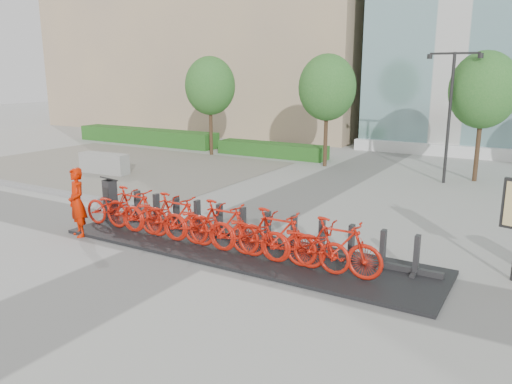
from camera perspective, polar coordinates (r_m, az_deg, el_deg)
The scene contains 24 objects.
ground at distance 12.71m, azimuth -7.39°, elevation -6.09°, with size 120.00×120.00×0.00m, color #9A9B93.
gravel_patch at distance 24.32m, azimuth -15.88°, elevation 2.91°, with size 14.00×14.00×0.00m, color gray.
curb at distance 21.20m, azimuth -25.87°, elevation 0.77°, with size 14.00×0.25×0.15m, color gray.
hedge_a at distance 31.60m, azimuth -12.43°, elevation 6.24°, with size 10.00×1.40×0.90m, color #175115.
hedge_b at distance 26.09m, azimuth 1.81°, elevation 4.86°, with size 6.00×1.20×0.70m, color #175115.
tree_0 at distance 26.40m, azimuth -5.27°, elevation 11.98°, with size 2.60×2.60×5.10m.
tree_1 at distance 23.20m, azimuth 8.14°, elevation 11.72°, with size 2.60×2.60×5.10m.
tree_2 at distance 21.54m, azimuth 24.57°, elevation 10.55°, with size 2.60×2.60×5.10m.
streetlamp at distance 20.71m, azimuth 21.34°, elevation 9.50°, with size 2.00×0.20×5.00m.
dock_pad at distance 12.22m, azimuth -1.68°, elevation -6.59°, with size 9.60×2.40×0.08m, color black.
dock_rail_posts at distance 12.42m, azimuth -0.28°, elevation -3.98°, with size 8.02×0.50×0.85m, color #2A2A2B, non-canonical shape.
bike_0 at distance 14.19m, azimuth -15.90°, elevation -1.78°, with size 0.73×2.08×1.09m, color #B6180A.
bike_1 at distance 13.67m, azimuth -13.83°, elevation -1.96°, with size 0.57×2.02×1.21m, color #B6180A.
bike_2 at distance 13.21m, azimuth -11.58°, elevation -2.65°, with size 0.73×2.08×1.09m, color #B6180A.
bike_3 at distance 12.73m, azimuth -9.18°, elevation -2.87°, with size 0.57×2.02×1.21m, color #B6180A.
bike_4 at distance 12.32m, azimuth -6.59°, elevation -3.64°, with size 0.73×2.08×1.09m, color #B6180A.
bike_5 at distance 11.89m, azimuth -3.83°, elevation -3.90°, with size 0.57×2.02×1.21m, color #B6180A.
bike_6 at distance 11.53m, azimuth -0.86°, elevation -4.73°, with size 0.73×2.08×1.09m, color #B6180A.
bike_7 at distance 11.17m, azimuth 2.30°, elevation -5.02°, with size 0.57×2.02×1.21m, color #B6180A.
bike_8 at distance 10.89m, azimuth 5.64°, elevation -5.91°, with size 0.73×2.08×1.09m, color #B6180A.
bike_9 at distance 10.60m, azimuth 9.19°, elevation -6.22°, with size 0.57×2.02×1.21m, color #B6180A.
kiosk at distance 14.90m, azimuth -16.31°, elevation -0.80°, with size 0.44×0.39×1.30m.
worker_red at distance 13.91m, azimuth -19.77°, elevation -1.12°, with size 0.67×0.44×1.84m, color #C21A00.
jersey_barrier at distance 22.51m, azimuth -16.95°, elevation 3.16°, with size 2.28×0.62×0.88m, color gray.
Camera 1 is at (7.47, -9.39, 4.21)m, focal length 35.00 mm.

